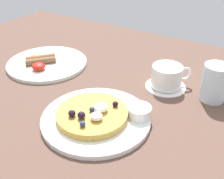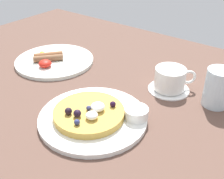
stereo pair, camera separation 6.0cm
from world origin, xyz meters
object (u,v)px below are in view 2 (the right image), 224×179
coffee_cup (170,78)px  water_glass (218,88)px  pancake_plate (93,118)px  syrup_ramekin (137,112)px  coffee_saucer (169,89)px  breakfast_plate (55,61)px

coffee_cup → water_glass: bearing=3.3°
pancake_plate → coffee_cup: coffee_cup is taller
coffee_cup → pancake_plate: bearing=-109.0°
syrup_ramekin → coffee_saucer: (-0.62, 18.30, -2.39)cm
pancake_plate → coffee_cup: (8.48, 24.58, 3.27)cm
syrup_ramekin → water_glass: bearing=56.4°
coffee_cup → breakfast_plate: bearing=-168.9°
syrup_ramekin → water_glass: size_ratio=0.57×
pancake_plate → syrup_ramekin: syrup_ramekin is taller
pancake_plate → coffee_cup: size_ratio=2.59×
coffee_saucer → pancake_plate: bearing=-108.9°
pancake_plate → breakfast_plate: (-32.15, 16.60, -0.05)cm
breakfast_plate → coffee_saucer: 41.28cm
coffee_saucer → water_glass: bearing=3.7°
coffee_saucer → breakfast_plate: bearing=-169.0°
pancake_plate → water_glass: water_glass is taller
syrup_ramekin → breakfast_plate: 42.49cm
breakfast_plate → water_glass: bearing=9.2°
coffee_saucer → water_glass: water_glass is taller
syrup_ramekin → coffee_saucer: bearing=92.0°
breakfast_plate → water_glass: 54.80cm
breakfast_plate → coffee_cup: size_ratio=2.58×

